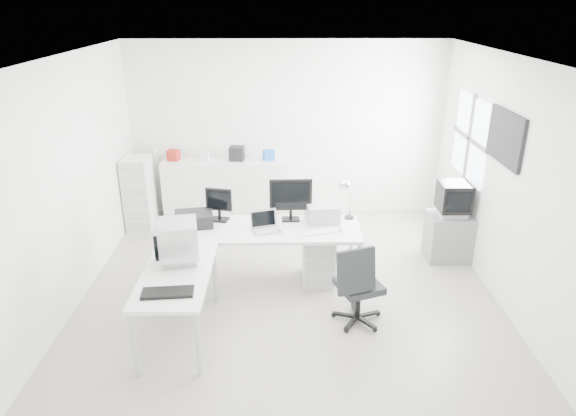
{
  "coord_description": "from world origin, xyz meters",
  "views": [
    {
      "loc": [
        -0.06,
        -5.56,
        3.37
      ],
      "look_at": [
        0.0,
        0.2,
        1.0
      ],
      "focal_mm": 32.0,
      "sensor_mm": 36.0,
      "label": 1
    }
  ],
  "objects_px": {
    "laser_printer": "(322,213)",
    "tv_cabinet": "(449,237)",
    "crt_tv": "(454,200)",
    "sideboard": "(226,189)",
    "lcd_monitor_small": "(219,205)",
    "office_chair": "(359,282)",
    "laptop": "(266,223)",
    "main_desk": "(263,255)",
    "side_desk": "(179,304)",
    "inkjet_printer": "(194,219)",
    "lcd_monitor_large": "(291,200)",
    "drawer_pedestal": "(318,258)",
    "crt_monitor": "(179,243)",
    "filing_cabinet": "(139,194)"
  },
  "relations": [
    {
      "from": "tv_cabinet",
      "to": "crt_tv",
      "type": "height_order",
      "value": "crt_tv"
    },
    {
      "from": "lcd_monitor_small",
      "to": "laptop",
      "type": "relative_size",
      "value": 1.25
    },
    {
      "from": "side_desk",
      "to": "inkjet_printer",
      "type": "xyz_separation_m",
      "value": [
        0.0,
        1.2,
        0.46
      ]
    },
    {
      "from": "side_desk",
      "to": "laser_printer",
      "type": "xyz_separation_m",
      "value": [
        1.6,
        1.32,
        0.49
      ]
    },
    {
      "from": "lcd_monitor_small",
      "to": "crt_tv",
      "type": "height_order",
      "value": "lcd_monitor_small"
    },
    {
      "from": "inkjet_printer",
      "to": "office_chair",
      "type": "height_order",
      "value": "office_chair"
    },
    {
      "from": "drawer_pedestal",
      "to": "crt_tv",
      "type": "relative_size",
      "value": 1.2
    },
    {
      "from": "main_desk",
      "to": "side_desk",
      "type": "distance_m",
      "value": 1.39
    },
    {
      "from": "main_desk",
      "to": "sideboard",
      "type": "xyz_separation_m",
      "value": [
        -0.67,
        2.08,
        0.12
      ]
    },
    {
      "from": "side_desk",
      "to": "crt_monitor",
      "type": "height_order",
      "value": "crt_monitor"
    },
    {
      "from": "laser_printer",
      "to": "inkjet_printer",
      "type": "bearing_deg",
      "value": 176.0
    },
    {
      "from": "lcd_monitor_large",
      "to": "main_desk",
      "type": "bearing_deg",
      "value": -146.59
    },
    {
      "from": "drawer_pedestal",
      "to": "laser_printer",
      "type": "bearing_deg",
      "value": 73.61
    },
    {
      "from": "laptop",
      "to": "laser_printer",
      "type": "xyz_separation_m",
      "value": [
        0.7,
        0.32,
        0.0
      ]
    },
    {
      "from": "inkjet_printer",
      "to": "laptop",
      "type": "xyz_separation_m",
      "value": [
        0.9,
        -0.2,
        0.03
      ]
    },
    {
      "from": "side_desk",
      "to": "crt_tv",
      "type": "height_order",
      "value": "crt_tv"
    },
    {
      "from": "sideboard",
      "to": "crt_monitor",
      "type": "bearing_deg",
      "value": -93.45
    },
    {
      "from": "sideboard",
      "to": "main_desk",
      "type": "bearing_deg",
      "value": -72.07
    },
    {
      "from": "laser_printer",
      "to": "tv_cabinet",
      "type": "height_order",
      "value": "laser_printer"
    },
    {
      "from": "office_chair",
      "to": "filing_cabinet",
      "type": "xyz_separation_m",
      "value": [
        -3.05,
        2.55,
        0.07
      ]
    },
    {
      "from": "lcd_monitor_small",
      "to": "tv_cabinet",
      "type": "xyz_separation_m",
      "value": [
        3.08,
        0.37,
        -0.64
      ]
    },
    {
      "from": "tv_cabinet",
      "to": "crt_tv",
      "type": "xyz_separation_m",
      "value": [
        0.0,
        0.0,
        0.55
      ]
    },
    {
      "from": "lcd_monitor_large",
      "to": "tv_cabinet",
      "type": "xyz_separation_m",
      "value": [
        2.18,
        0.37,
        -0.7
      ]
    },
    {
      "from": "lcd_monitor_large",
      "to": "office_chair",
      "type": "relative_size",
      "value": 0.56
    },
    {
      "from": "crt_tv",
      "to": "sideboard",
      "type": "relative_size",
      "value": 0.25
    },
    {
      "from": "laptop",
      "to": "tv_cabinet",
      "type": "relative_size",
      "value": 0.52
    },
    {
      "from": "inkjet_printer",
      "to": "main_desk",
      "type": "bearing_deg",
      "value": -16.54
    },
    {
      "from": "drawer_pedestal",
      "to": "office_chair",
      "type": "distance_m",
      "value": 1.02
    },
    {
      "from": "lcd_monitor_small",
      "to": "office_chair",
      "type": "relative_size",
      "value": 0.42
    },
    {
      "from": "main_desk",
      "to": "crt_monitor",
      "type": "distance_m",
      "value": 1.34
    },
    {
      "from": "side_desk",
      "to": "crt_monitor",
      "type": "distance_m",
      "value": 0.65
    },
    {
      "from": "main_desk",
      "to": "office_chair",
      "type": "relative_size",
      "value": 2.41
    },
    {
      "from": "laser_printer",
      "to": "side_desk",
      "type": "bearing_deg",
      "value": -148.77
    },
    {
      "from": "drawer_pedestal",
      "to": "crt_monitor",
      "type": "relative_size",
      "value": 1.34
    },
    {
      "from": "drawer_pedestal",
      "to": "filing_cabinet",
      "type": "bearing_deg",
      "value": 148.47
    },
    {
      "from": "office_chair",
      "to": "side_desk",
      "type": "bearing_deg",
      "value": 166.63
    },
    {
      "from": "main_desk",
      "to": "sideboard",
      "type": "height_order",
      "value": "sideboard"
    },
    {
      "from": "lcd_monitor_large",
      "to": "filing_cabinet",
      "type": "relative_size",
      "value": 0.49
    },
    {
      "from": "crt_monitor",
      "to": "office_chair",
      "type": "relative_size",
      "value": 0.45
    },
    {
      "from": "side_desk",
      "to": "office_chair",
      "type": "bearing_deg",
      "value": 6.82
    },
    {
      "from": "side_desk",
      "to": "laser_printer",
      "type": "height_order",
      "value": "laser_printer"
    },
    {
      "from": "drawer_pedestal",
      "to": "crt_tv",
      "type": "bearing_deg",
      "value": 17.35
    },
    {
      "from": "side_desk",
      "to": "sideboard",
      "type": "bearing_deg",
      "value": 86.82
    },
    {
      "from": "main_desk",
      "to": "office_chair",
      "type": "height_order",
      "value": "office_chair"
    },
    {
      "from": "tv_cabinet",
      "to": "filing_cabinet",
      "type": "bearing_deg",
      "value": 166.71
    },
    {
      "from": "main_desk",
      "to": "inkjet_printer",
      "type": "distance_m",
      "value": 0.97
    },
    {
      "from": "side_desk",
      "to": "office_chair",
      "type": "relative_size",
      "value": 1.41
    },
    {
      "from": "office_chair",
      "to": "lcd_monitor_large",
      "type": "bearing_deg",
      "value": 103.08
    },
    {
      "from": "crt_tv",
      "to": "laptop",
      "type": "bearing_deg",
      "value": -163.77
    },
    {
      "from": "drawer_pedestal",
      "to": "lcd_monitor_large",
      "type": "distance_m",
      "value": 0.83
    }
  ]
}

